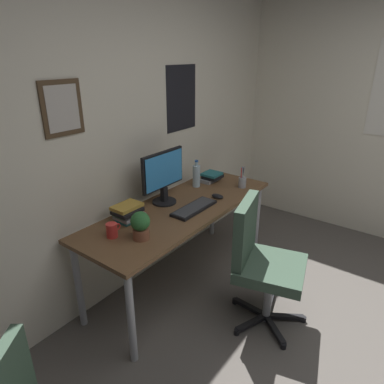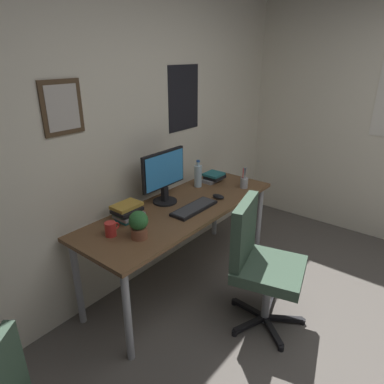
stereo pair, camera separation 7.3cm
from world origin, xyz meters
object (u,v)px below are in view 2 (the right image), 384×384
(coffee_mug_near, at_px, (111,229))
(potted_plant, at_px, (139,224))
(pen_cup, at_px, (244,182))
(book_stack_right, at_px, (127,212))
(monitor, at_px, (164,175))
(book_stack_left, at_px, (213,177))
(computer_mouse, at_px, (218,197))
(keyboard, at_px, (194,208))
(office_chair, at_px, (259,259))
(water_bottle, at_px, (198,176))

(coffee_mug_near, height_order, potted_plant, potted_plant)
(pen_cup, distance_m, book_stack_right, 1.15)
(monitor, height_order, book_stack_left, monitor)
(computer_mouse, bearing_deg, keyboard, 175.24)
(keyboard, bearing_deg, potted_plant, 178.72)
(keyboard, bearing_deg, coffee_mug_near, 164.69)
(book_stack_left, bearing_deg, pen_cup, -84.18)
(computer_mouse, distance_m, potted_plant, 0.88)
(coffee_mug_near, relative_size, book_stack_left, 0.55)
(keyboard, xyz_separation_m, potted_plant, (-0.58, 0.01, 0.09))
(computer_mouse, bearing_deg, office_chair, -119.72)
(water_bottle, bearing_deg, computer_mouse, -110.74)
(keyboard, distance_m, book_stack_right, 0.53)
(office_chair, relative_size, monitor, 2.07)
(book_stack_left, bearing_deg, water_bottle, 170.79)
(office_chair, xyz_separation_m, potted_plant, (-0.54, 0.62, 0.30))
(monitor, bearing_deg, water_bottle, 0.30)
(office_chair, bearing_deg, keyboard, 86.76)
(computer_mouse, distance_m, pen_cup, 0.36)
(coffee_mug_near, bearing_deg, computer_mouse, -12.15)
(potted_plant, height_order, book_stack_left, potted_plant)
(book_stack_right, bearing_deg, monitor, 0.53)
(office_chair, height_order, computer_mouse, office_chair)
(computer_mouse, relative_size, coffee_mug_near, 0.96)
(office_chair, xyz_separation_m, book_stack_left, (0.65, 0.86, 0.24))
(keyboard, distance_m, book_stack_left, 0.67)
(keyboard, xyz_separation_m, pen_cup, (0.65, -0.07, 0.04))
(keyboard, distance_m, pen_cup, 0.66)
(computer_mouse, relative_size, water_bottle, 0.44)
(pen_cup, bearing_deg, potted_plant, 176.26)
(water_bottle, bearing_deg, pen_cup, -56.30)
(water_bottle, relative_size, coffee_mug_near, 2.21)
(monitor, bearing_deg, potted_plant, -153.52)
(office_chair, relative_size, coffee_mug_near, 8.31)
(keyboard, bearing_deg, computer_mouse, -4.76)
(book_stack_right, bearing_deg, water_bottle, 0.41)
(book_stack_left, height_order, book_stack_right, book_stack_right)
(office_chair, distance_m, keyboard, 0.65)
(office_chair, xyz_separation_m, keyboard, (0.03, 0.61, 0.21))
(potted_plant, bearing_deg, book_stack_right, 63.39)
(coffee_mug_near, distance_m, potted_plant, 0.21)
(water_bottle, relative_size, potted_plant, 1.29)
(book_stack_left, bearing_deg, potted_plant, -168.73)
(computer_mouse, bearing_deg, potted_plant, 177.53)
(office_chair, distance_m, monitor, 0.99)
(book_stack_left, distance_m, book_stack_right, 1.07)
(monitor, relative_size, keyboard, 1.07)
(pen_cup, xyz_separation_m, book_stack_left, (-0.03, 0.32, -0.01))
(potted_plant, relative_size, book_stack_right, 0.88)
(office_chair, height_order, potted_plant, office_chair)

